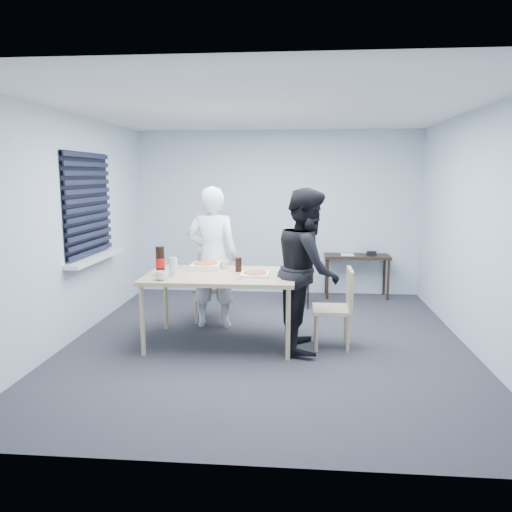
# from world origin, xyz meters

# --- Properties ---
(room) EXTENTS (5.00, 5.00, 5.00)m
(room) POSITION_xyz_m (-2.20, 0.40, 1.44)
(room) COLOR #323137
(room) RESTS_ON ground
(dining_table) EXTENTS (1.66, 1.05, 0.81)m
(dining_table) POSITION_xyz_m (-0.52, -0.09, 0.75)
(dining_table) COLOR tan
(dining_table) RESTS_ON ground
(chair_far) EXTENTS (0.42, 0.42, 0.89)m
(chair_far) POSITION_xyz_m (-0.79, 0.88, 0.51)
(chair_far) COLOR tan
(chair_far) RESTS_ON ground
(chair_right) EXTENTS (0.42, 0.42, 0.89)m
(chair_right) POSITION_xyz_m (0.81, -0.11, 0.51)
(chair_right) COLOR tan
(chair_right) RESTS_ON ground
(person_white) EXTENTS (0.65, 0.42, 1.77)m
(person_white) POSITION_xyz_m (-0.72, 0.56, 0.89)
(person_white) COLOR white
(person_white) RESTS_ON ground
(person_black) EXTENTS (0.47, 0.86, 1.77)m
(person_black) POSITION_xyz_m (0.45, -0.15, 0.89)
(person_black) COLOR black
(person_black) RESTS_ON ground
(side_table) EXTENTS (1.00, 0.45, 0.67)m
(side_table) POSITION_xyz_m (1.26, 2.28, 0.59)
(side_table) COLOR black
(side_table) RESTS_ON ground
(stool) EXTENTS (0.35, 0.35, 0.49)m
(stool) POSITION_xyz_m (0.36, 1.60, 0.38)
(stool) COLOR black
(stool) RESTS_ON ground
(backpack) EXTENTS (0.34, 0.25, 0.47)m
(backpack) POSITION_xyz_m (0.36, 1.59, 0.72)
(backpack) COLOR slate
(backpack) RESTS_ON stool
(pizza_box_a) EXTENTS (0.33, 0.33, 0.08)m
(pizza_box_a) POSITION_xyz_m (-0.73, 0.16, 0.85)
(pizza_box_a) COLOR white
(pizza_box_a) RESTS_ON dining_table
(pizza_box_b) EXTENTS (0.30, 0.30, 0.04)m
(pizza_box_b) POSITION_xyz_m (-0.12, -0.16, 0.83)
(pizza_box_b) COLOR white
(pizza_box_b) RESTS_ON dining_table
(mug_a) EXTENTS (0.17, 0.17, 0.10)m
(mug_a) POSITION_xyz_m (-1.09, -0.47, 0.85)
(mug_a) COLOR silver
(mug_a) RESTS_ON dining_table
(mug_b) EXTENTS (0.10, 0.10, 0.09)m
(mug_b) POSITION_xyz_m (-0.53, 0.23, 0.85)
(mug_b) COLOR silver
(mug_b) RESTS_ON dining_table
(cola_glass) EXTENTS (0.09, 0.09, 0.16)m
(cola_glass) POSITION_xyz_m (-0.34, 0.07, 0.89)
(cola_glass) COLOR black
(cola_glass) RESTS_ON dining_table
(soda_bottle) EXTENTS (0.10, 0.10, 0.32)m
(soda_bottle) POSITION_xyz_m (-1.17, -0.22, 0.96)
(soda_bottle) COLOR black
(soda_bottle) RESTS_ON dining_table
(plastic_cups) EXTENTS (0.09, 0.09, 0.21)m
(plastic_cups) POSITION_xyz_m (-1.01, -0.25, 0.91)
(plastic_cups) COLOR silver
(plastic_cups) RESTS_ON dining_table
(rubber_band) EXTENTS (0.07, 0.07, 0.00)m
(rubber_band) POSITION_xyz_m (-0.27, -0.37, 0.81)
(rubber_band) COLOR red
(rubber_band) RESTS_ON dining_table
(papers) EXTENTS (0.26, 0.31, 0.00)m
(papers) POSITION_xyz_m (1.11, 2.29, 0.67)
(papers) COLOR white
(papers) RESTS_ON side_table
(black_box) EXTENTS (0.16, 0.13, 0.06)m
(black_box) POSITION_xyz_m (1.48, 2.27, 0.70)
(black_box) COLOR black
(black_box) RESTS_ON side_table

